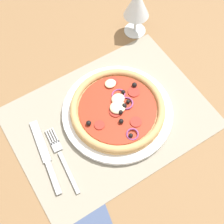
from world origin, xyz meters
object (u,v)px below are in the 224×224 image
pizza (117,108)px  knife (45,155)px  fork (61,156)px  napkin (81,220)px  wine_glass (137,5)px  plate (117,111)px

pizza → knife: (-20.87, -0.80, -2.08)cm
fork → knife: (-3.14, 2.21, 0.03)cm
fork → napkin: (-3.23, -15.25, -0.44)cm
knife → napkin: 17.46cm
pizza → napkin: size_ratio=1.96×
knife → wine_glass: (40.51, 21.63, 9.42)cm
plate → napkin: (-20.92, -18.24, -0.84)cm
fork → napkin: size_ratio=1.48×
knife → napkin: knife is taller
fork → wine_glass: (37.37, 23.84, 9.45)cm
napkin → wine_glass: bearing=43.9°
plate → pizza: pizza is taller
plate → fork: 17.95cm
pizza → wine_glass: bearing=46.7°
fork → napkin: bearing=173.0°
fork → wine_glass: 45.32cm
pizza → fork: bearing=-170.4°
plate → knife: (-20.83, -0.78, -0.37)cm
fork → wine_glass: bearing=-52.5°
plate → fork: plate is taller
fork → plate: bearing=-75.4°
pizza → wine_glass: 29.55cm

